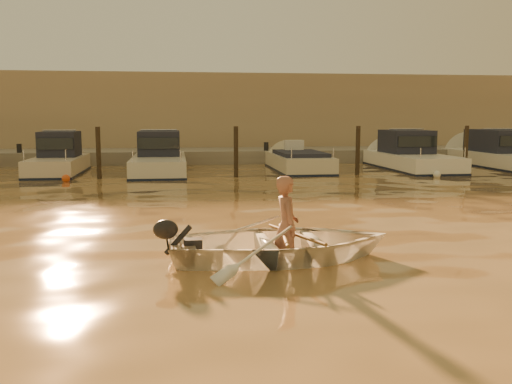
{
  "coord_description": "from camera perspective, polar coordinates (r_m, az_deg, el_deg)",
  "views": [
    {
      "loc": [
        -2.57,
        -8.66,
        2.41
      ],
      "look_at": [
        -0.83,
        3.62,
        0.75
      ],
      "focal_mm": 40.0,
      "sensor_mm": 36.0,
      "label": 1
    }
  ],
  "objects": [
    {
      "name": "fender_b",
      "position": [
        22.31,
        -18.48,
        1.3
      ],
      "size": [
        0.3,
        0.3,
        0.3
      ],
      "primitive_type": "sphere",
      "color": "#D44C19",
      "rests_on": "ground_plane"
    },
    {
      "name": "waterfront_building",
      "position": [
        35.75,
        -3.95,
        7.6
      ],
      "size": [
        46.0,
        7.0,
        4.8
      ],
      "primitive_type": "cube",
      "color": "#9E8466",
      "rests_on": "quay"
    },
    {
      "name": "fender_e",
      "position": [
        23.69,
        17.64,
        1.68
      ],
      "size": [
        0.3,
        0.3,
        0.3
      ],
      "primitive_type": "sphere",
      "color": "white",
      "rests_on": "ground_plane"
    },
    {
      "name": "moored_boat_1",
      "position": [
        25.2,
        -19.19,
        3.15
      ],
      "size": [
        1.89,
        5.76,
        1.75
      ],
      "primitive_type": null,
      "color": "beige",
      "rests_on": "ground_plane"
    },
    {
      "name": "outboard_motor",
      "position": [
        9.45,
        -6.44,
        -5.45
      ],
      "size": [
        0.92,
        0.44,
        0.7
      ],
      "primitive_type": null,
      "rotation": [
        0.0,
        0.0,
        0.05
      ],
      "color": "black",
      "rests_on": "dinghy"
    },
    {
      "name": "dinghy",
      "position": [
        9.68,
        2.49,
        -5.13
      ],
      "size": [
        3.94,
        2.9,
        0.79
      ],
      "primitive_type": "imported",
      "rotation": [
        0.0,
        0.0,
        1.62
      ],
      "color": "white",
      "rests_on": "ground_plane"
    },
    {
      "name": "fender_c",
      "position": [
        21.87,
        -7.7,
        1.5
      ],
      "size": [
        0.3,
        0.3,
        0.3
      ],
      "primitive_type": "sphere",
      "color": "white",
      "rests_on": "ground_plane"
    },
    {
      "name": "moored_boat_5",
      "position": [
        29.18,
        24.13,
        3.46
      ],
      "size": [
        2.79,
        9.16,
        1.75
      ],
      "primitive_type": null,
      "color": "silver",
      "rests_on": "ground_plane"
    },
    {
      "name": "quay",
      "position": [
        30.35,
        -3.16,
        3.36
      ],
      "size": [
        52.0,
        4.0,
        1.0
      ],
      "primitive_type": "cube",
      "color": "gray",
      "rests_on": "ground_plane"
    },
    {
      "name": "moored_boat_2",
      "position": [
        24.73,
        -9.66,
        3.39
      ],
      "size": [
        2.19,
        7.36,
        1.75
      ],
      "primitive_type": null,
      "color": "silver",
      "rests_on": "ground_plane"
    },
    {
      "name": "fender_d",
      "position": [
        23.17,
        4.14,
        1.89
      ],
      "size": [
        0.3,
        0.3,
        0.3
      ],
      "primitive_type": "sphere",
      "color": "orange",
      "rests_on": "ground_plane"
    },
    {
      "name": "piling_2",
      "position": [
        22.63,
        -2.01,
        3.8
      ],
      "size": [
        0.18,
        0.18,
        2.2
      ],
      "primitive_type": "cylinder",
      "color": "#2D2319",
      "rests_on": "ground_plane"
    },
    {
      "name": "piling_1",
      "position": [
        22.7,
        -15.47,
        3.54
      ],
      "size": [
        0.18,
        0.18,
        2.2
      ],
      "primitive_type": "cylinder",
      "color": "#2D2319",
      "rests_on": "ground_plane"
    },
    {
      "name": "ground_plane",
      "position": [
        9.35,
        8.26,
        -7.41
      ],
      "size": [
        160.0,
        160.0,
        0.0
      ],
      "primitive_type": "plane",
      "color": "olive",
      "rests_on": "ground"
    },
    {
      "name": "piling_4",
      "position": [
        25.54,
        20.23,
        3.78
      ],
      "size": [
        0.18,
        0.18,
        2.2
      ],
      "primitive_type": "cylinder",
      "color": "#2D2319",
      "rests_on": "ground_plane"
    },
    {
      "name": "moored_boat_4",
      "position": [
        26.9,
        15.27,
        3.56
      ],
      "size": [
        2.36,
        7.23,
        1.75
      ],
      "primitive_type": null,
      "color": "white",
      "rests_on": "ground_plane"
    },
    {
      "name": "oar_port",
      "position": [
        9.71,
        3.94,
        -4.23
      ],
      "size": [
        0.59,
        2.05,
        0.13
      ],
      "primitive_type": "cylinder",
      "rotation": [
        1.54,
        0.0,
        0.26
      ],
      "color": "olive",
      "rests_on": "dinghy"
    },
    {
      "name": "moored_boat_3",
      "position": [
        25.33,
        4.28,
        2.67
      ],
      "size": [
        2.13,
        6.13,
        0.95
      ],
      "primitive_type": null,
      "color": "beige",
      "rests_on": "ground_plane"
    },
    {
      "name": "person",
      "position": [
        9.64,
        3.08,
        -3.46
      ],
      "size": [
        0.44,
        0.65,
        1.72
      ],
      "primitive_type": "imported",
      "rotation": [
        0.0,
        0.0,
        1.62
      ],
      "color": "#975F4B",
      "rests_on": "dinghy"
    },
    {
      "name": "piling_3",
      "position": [
        23.68,
        10.13,
        3.86
      ],
      "size": [
        0.18,
        0.18,
        2.2
      ],
      "primitive_type": "cylinder",
      "color": "#2D2319",
      "rests_on": "ground_plane"
    },
    {
      "name": "oar_starboard",
      "position": [
        9.66,
        2.79,
        -4.28
      ],
      "size": [
        0.33,
        2.09,
        0.13
      ],
      "primitive_type": "cylinder",
      "rotation": [
        1.54,
        0.0,
        -0.13
      ],
      "color": "brown",
      "rests_on": "dinghy"
    }
  ]
}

